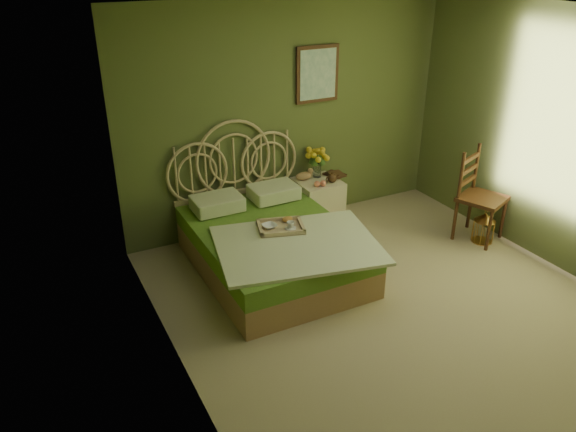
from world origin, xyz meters
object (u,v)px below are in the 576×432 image
nightstand (317,196)px  bed (271,243)px  birdcage (484,228)px  chair (478,189)px

nightstand → bed: bearing=-143.6°
nightstand → birdcage: size_ratio=2.76×
bed → chair: (2.41, -0.41, 0.29)m
nightstand → birdcage: (1.44, -1.30, -0.18)m
nightstand → birdcage: nightstand is taller
bed → nightstand: bearing=36.4°
nightstand → chair: bearing=-38.1°
bed → chair: size_ratio=2.06×
bed → chair: 2.46m
bed → birdcage: 2.48m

